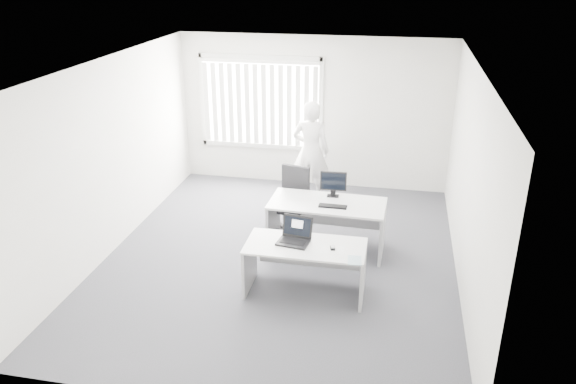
% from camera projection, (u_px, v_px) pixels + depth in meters
% --- Properties ---
extents(ground, '(6.00, 6.00, 0.00)m').
position_uv_depth(ground, '(280.00, 258.00, 8.21)').
color(ground, '#57585F').
rests_on(ground, ground).
extents(wall_back, '(5.00, 0.02, 2.80)m').
position_uv_depth(wall_back, '(314.00, 113.00, 10.38)').
color(wall_back, silver).
rests_on(wall_back, ground).
extents(wall_front, '(5.00, 0.02, 2.80)m').
position_uv_depth(wall_front, '(208.00, 285.00, 4.96)').
color(wall_front, silver).
rests_on(wall_front, ground).
extents(wall_left, '(0.02, 6.00, 2.80)m').
position_uv_depth(wall_left, '(111.00, 156.00, 8.12)').
color(wall_left, silver).
rests_on(wall_left, ground).
extents(wall_right, '(0.02, 6.00, 2.80)m').
position_uv_depth(wall_right, '(469.00, 182.00, 7.22)').
color(wall_right, silver).
rests_on(wall_right, ground).
extents(ceiling, '(5.00, 6.00, 0.02)m').
position_uv_depth(ceiling, '(279.00, 65.00, 7.12)').
color(ceiling, white).
rests_on(ceiling, wall_back).
extents(window, '(2.32, 0.06, 1.76)m').
position_uv_depth(window, '(261.00, 103.00, 10.47)').
color(window, silver).
rests_on(window, wall_back).
extents(blinds, '(2.20, 0.10, 1.50)m').
position_uv_depth(blinds, '(260.00, 105.00, 10.42)').
color(blinds, white).
rests_on(blinds, wall_back).
extents(desk_near, '(1.53, 0.72, 0.70)m').
position_uv_depth(desk_near, '(305.00, 258.00, 7.19)').
color(desk_near, silver).
rests_on(desk_near, ground).
extents(desk_far, '(1.71, 0.84, 0.77)m').
position_uv_depth(desk_far, '(327.00, 216.00, 8.25)').
color(desk_far, silver).
rests_on(desk_far, ground).
extents(office_chair, '(0.74, 0.74, 1.09)m').
position_uv_depth(office_chair, '(291.00, 214.00, 8.81)').
color(office_chair, black).
rests_on(office_chair, ground).
extents(person, '(0.68, 0.46, 1.80)m').
position_uv_depth(person, '(311.00, 151.00, 9.89)').
color(person, white).
rests_on(person, ground).
extents(laptop, '(0.44, 0.41, 0.31)m').
position_uv_depth(laptop, '(293.00, 233.00, 7.09)').
color(laptop, black).
rests_on(laptop, desk_near).
extents(paper_sheet, '(0.31, 0.22, 0.00)m').
position_uv_depth(paper_sheet, '(332.00, 250.00, 6.99)').
color(paper_sheet, silver).
rests_on(paper_sheet, desk_near).
extents(mouse, '(0.07, 0.10, 0.04)m').
position_uv_depth(mouse, '(333.00, 248.00, 7.01)').
color(mouse, '#B5B5B7').
rests_on(mouse, paper_sheet).
extents(booklet, '(0.18, 0.24, 0.01)m').
position_uv_depth(booklet, '(355.00, 260.00, 6.74)').
color(booklet, white).
rests_on(booklet, desk_near).
extents(keyboard, '(0.41, 0.14, 0.02)m').
position_uv_depth(keyboard, '(333.00, 206.00, 8.02)').
color(keyboard, black).
rests_on(keyboard, desk_far).
extents(monitor, '(0.39, 0.13, 0.39)m').
position_uv_depth(monitor, '(333.00, 184.00, 8.30)').
color(monitor, black).
rests_on(monitor, desk_far).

